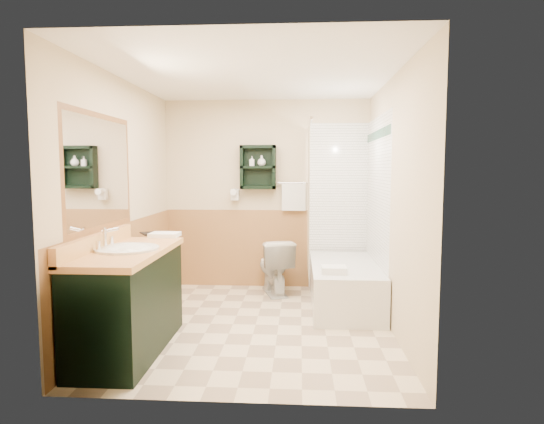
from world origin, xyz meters
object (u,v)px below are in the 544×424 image
at_px(vanity, 129,301).
at_px(vanity_book, 141,225).
at_px(soap_bottle_a, 252,164).
at_px(bathtub, 344,285).
at_px(toilet, 274,267).
at_px(wall_shelf, 258,167).
at_px(soap_bottle_b, 262,162).
at_px(hair_dryer, 235,195).

bearing_deg(vanity, vanity_book, 101.40).
relative_size(vanity, soap_bottle_a, 10.91).
distance_m(bathtub, toilet, 0.95).
height_order(wall_shelf, vanity, wall_shelf).
distance_m(toilet, soap_bottle_b, 1.32).
bearing_deg(hair_dryer, toilet, -28.41).
relative_size(bathtub, vanity_book, 7.63).
bearing_deg(toilet, bathtub, 132.30).
bearing_deg(soap_bottle_a, vanity_book, -127.36).
xyz_separation_m(wall_shelf, vanity_book, (-1.06, -1.29, -0.59)).
xyz_separation_m(vanity_book, soap_bottle_b, (1.11, 1.29, 0.65)).
xyz_separation_m(bathtub, soap_bottle_a, (-1.10, 0.74, 1.35)).
xyz_separation_m(hair_dryer, bathtub, (1.33, -0.77, -0.96)).
distance_m(hair_dryer, toilet, 1.05).
relative_size(hair_dryer, toilet, 0.35).
height_order(vanity, soap_bottle_a, soap_bottle_a).
xyz_separation_m(wall_shelf, soap_bottle_a, (-0.08, -0.01, 0.04)).
relative_size(toilet, vanity_book, 3.46).
xyz_separation_m(vanity, bathtub, (1.92, 1.37, -0.19)).
xyz_separation_m(toilet, soap_bottle_b, (-0.17, 0.25, 1.28)).
xyz_separation_m(wall_shelf, hair_dryer, (-0.30, 0.02, -0.35)).
relative_size(vanity, bathtub, 0.91).
distance_m(vanity, toilet, 2.17).
relative_size(wall_shelf, vanity, 0.40).
bearing_deg(bathtub, soap_bottle_b, 142.93).
bearing_deg(toilet, wall_shelf, -65.83).
xyz_separation_m(vanity, soap_bottle_a, (0.82, 2.11, 1.16)).
bearing_deg(toilet, vanity, 42.54).
xyz_separation_m(wall_shelf, bathtub, (1.03, -0.74, -1.31)).
xyz_separation_m(hair_dryer, toilet, (0.52, -0.28, -0.87)).
distance_m(hair_dryer, soap_bottle_a, 0.45).
bearing_deg(toilet, hair_dryer, -44.87).
xyz_separation_m(hair_dryer, vanity_book, (-0.76, -1.32, -0.24)).
height_order(wall_shelf, soap_bottle_b, wall_shelf).
bearing_deg(toilet, vanity_book, 22.57).
bearing_deg(soap_bottle_a, wall_shelf, 3.75).
height_order(hair_dryer, vanity, hair_dryer).
relative_size(wall_shelf, hair_dryer, 2.29).
bearing_deg(vanity, wall_shelf, 67.03).
bearing_deg(wall_shelf, soap_bottle_a, -176.25).
distance_m(bathtub, vanity_book, 2.27).
relative_size(vanity, soap_bottle_b, 10.30).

